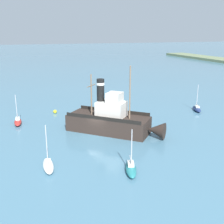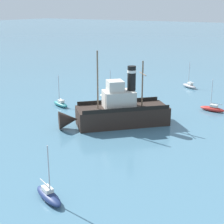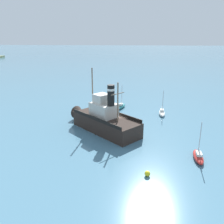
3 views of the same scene
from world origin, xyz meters
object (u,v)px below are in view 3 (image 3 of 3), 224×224
Objects in this scene: sailboat_teal at (121,106)px; mooring_buoy at (147,174)px; old_tugboat at (103,119)px; sailboat_red at (198,156)px; sailboat_white at (162,113)px.

sailboat_teal is 7.64× the size of mooring_buoy.
old_tugboat is 15.62m from sailboat_red.
old_tugboat is 2.62× the size of sailboat_teal.
sailboat_teal is 1.00× the size of sailboat_white.
sailboat_teal is 23.40m from sailboat_red.
old_tugboat is at bearing 26.25° from mooring_buoy.
mooring_buoy is at bearing 169.02° from sailboat_white.
mooring_buoy is (-21.35, 4.14, -0.11)m from sailboat_white.
old_tugboat reaches higher than sailboat_red.
sailboat_red is (-17.14, -2.45, 0.00)m from sailboat_white.
sailboat_white is 21.75m from mooring_buoy.
sailboat_white is (-3.74, -8.10, 0.00)m from sailboat_teal.
sailboat_red reaches higher than mooring_buoy.
sailboat_teal is 1.00× the size of sailboat_red.
sailboat_red is at bearing -171.87° from sailboat_white.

